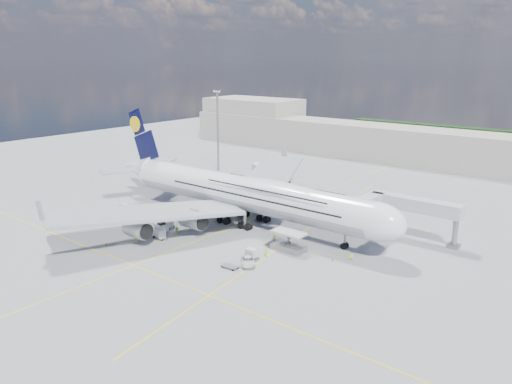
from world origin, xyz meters
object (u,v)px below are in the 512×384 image
Objects in this scene: airliner at (245,193)px; crew_nose at (351,257)px; cone_wing_left_inner at (235,205)px; cone_wing_right_outer at (106,244)px; dolly_row_a at (168,223)px; cone_wing_right_inner at (151,236)px; cargo_loader at (288,244)px; crew_tug at (136,238)px; cone_wing_left_outer at (267,181)px; crew_wing at (177,231)px; dolly_back at (125,207)px; cone_nose at (333,260)px; catering_truck_outer at (260,172)px; catering_truck_inner at (243,196)px; light_mast at (218,130)px; crew_loader at (274,236)px; dolly_row_b at (168,224)px; cone_tail at (130,196)px; dolly_row_c at (160,234)px; dolly_nose_far at (230,266)px; jet_bridge at (395,206)px; crew_van at (266,253)px; service_van at (248,261)px; baggage_tug at (162,227)px; dolly_nose_near at (251,253)px.

airliner reaches higher than crew_nose.
cone_wing_left_inner reaches higher than cone_wing_right_outer.
dolly_row_a is 5.96× the size of cone_wing_right_inner.
cargo_loader is 5.44× the size of crew_tug.
crew_wing is at bearing -75.06° from cone_wing_left_outer.
dolly_back is 44.36m from cone_wing_left_outer.
crew_tug is 2.86× the size of cone_nose.
catering_truck_outer reaches higher than dolly_back.
catering_truck_outer is at bearing 49.24° from crew_wing.
cone_wing_left_outer reaches higher than cone_wing_left_inner.
dolly_back reaches higher than crew_nose.
crew_tug is at bearing -118.48° from catering_truck_inner.
crew_loader is (51.80, -39.84, -12.29)m from light_mast.
dolly_row_b is at bearing -129.10° from airliner.
crew_tug is 34.22m from cone_tail.
dolly_nose_far is (20.55, -2.09, -0.71)m from dolly_row_c.
crew_loader is at bearing -138.77° from jet_bridge.
dolly_back reaches higher than crew_van.
dolly_nose_far is 0.62× the size of service_van.
light_mast is at bearing 114.19° from cone_wing_right_outer.
dolly_row_a reaches higher than dolly_row_b.
crew_loader is at bearing 29.19° from baggage_tug.
jet_bridge is at bearing 78.42° from cone_nose.
crew_van is at bearing 24.07° from crew_tug.
cone_wing_left_inner is (0.60, 21.25, -0.66)m from dolly_row_b.
crew_tug is at bearing -178.64° from dolly_nose_far.
crew_van is (26.45, 0.18, -0.18)m from dolly_row_a.
crew_tug is (1.62, -9.88, -0.20)m from dolly_row_a.
cone_wing_left_outer is at bearing 84.01° from catering_truck_inner.
crew_loader is 1.17× the size of crew_tug.
cone_wing_left_outer is (-7.97, 45.26, -0.63)m from dolly_row_b.
crew_tug is at bearing -80.56° from cone_wing_left_outer.
dolly_row_b is 5.94m from cone_wing_right_inner.
catering_truck_inner reaches higher than cargo_loader.
crew_loader is 24.99m from cone_wing_right_inner.
dolly_row_a is at bearing 81.31° from crew_van.
dolly_nose_near is at bearing 131.80° from crew_van.
catering_truck_outer is (-13.25, 48.56, 0.96)m from dolly_row_b.
catering_truck_inner is 4.96× the size of crew_tug.
dolly_row_a is (-11.04, -12.45, -5.89)m from airliner.
crew_wing is (0.94, 3.66, -0.15)m from dolly_row_c.
cone_wing_right_inner is (1.80, -6.26, -0.72)m from dolly_row_a.
catering_truck_outer is (-16.81, 53.75, 0.84)m from dolly_row_c.
crew_nose is 3.34m from cone_nose.
catering_truck_inner is at bearing 85.78° from cone_wing_right_outer.
catering_truck_inner reaches higher than crew_tug.
crew_wing reaches higher than dolly_nose_far.
catering_truck_inner reaches higher than crew_wing.
crew_van reaches higher than cone_wing_left_outer.
light_mast is at bearing 143.46° from cargo_loader.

